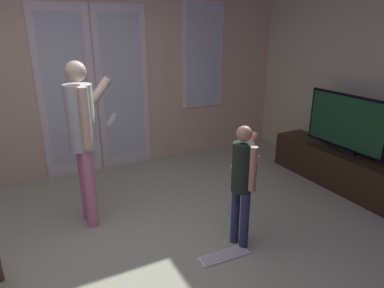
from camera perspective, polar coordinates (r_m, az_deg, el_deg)
name	(u,v)px	position (r m, az deg, el deg)	size (l,w,h in m)	color
ground_plane	(120,285)	(2.81, -11.95, -22.08)	(6.35, 4.65, 0.02)	#A9B192
wall_back_with_doors	(64,67)	(4.42, -20.64, 12.01)	(6.35, 0.09, 2.80)	beige
tv_stand	(339,168)	(4.44, 23.41, -3.72)	(0.41, 1.78, 0.43)	#312313
flat_screen_tv	(346,123)	(4.27, 24.33, 3.19)	(0.08, 1.03, 0.67)	black
person_adult	(83,131)	(3.22, -17.78, 2.04)	(0.51, 0.45, 1.55)	pink
person_child	(243,177)	(2.84, 8.48, -5.43)	(0.39, 0.33, 1.09)	navy
loose_keyboard	(224,256)	(3.00, 5.37, -18.11)	(0.44, 0.15, 0.02)	white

